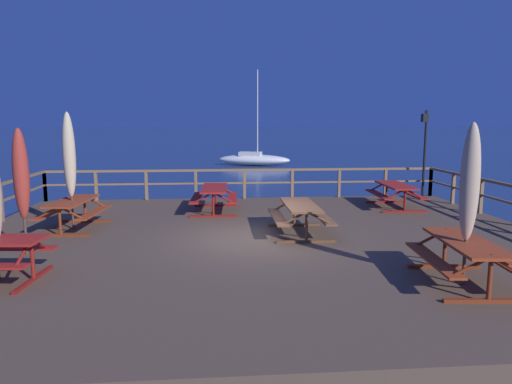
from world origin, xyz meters
The scene contains 13 objects.
ground_plane centered at (0.00, 0.00, 0.00)m, with size 600.00×600.00×0.00m, color navy.
wooden_deck centered at (0.00, 0.00, 0.40)m, with size 14.41×12.14×0.81m, color brown.
railing_waterside_far centered at (0.00, 5.92, 1.55)m, with size 14.21×0.10×1.09m.
picnic_table_mid_right centered at (3.27, -3.41, 1.37)m, with size 1.58×2.21×0.78m.
picnic_table_mid_centre centered at (-4.77, 1.46, 1.37)m, with size 1.58×2.12×0.78m.
picnic_table_back_right centered at (1.06, 0.40, 1.37)m, with size 1.42×2.13×0.78m.
picnic_table_mid_left centered at (4.82, 3.72, 1.37)m, with size 1.47×2.14×0.78m.
picnic_table_back_left centered at (-1.08, 3.52, 1.37)m, with size 1.49×2.21×0.78m.
patio_umbrella_tall_mid_right centered at (3.23, -3.47, 2.58)m, with size 0.32×0.32×2.79m.
patio_umbrella_short_front centered at (-4.77, 1.42, 2.74)m, with size 0.32×0.32×3.04m.
patio_umbrella_short_back centered at (-5.07, -0.85, 2.50)m, with size 0.32×0.32×2.67m.
lamp_post_hooked centered at (6.40, 5.20, 2.92)m, with size 0.43×0.62×3.20m.
sailboat_distant centered at (2.04, 27.38, 0.51)m, with size 6.23×3.31×7.72m.
Camera 1 is at (-0.99, -10.83, 3.60)m, focal length 32.55 mm.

